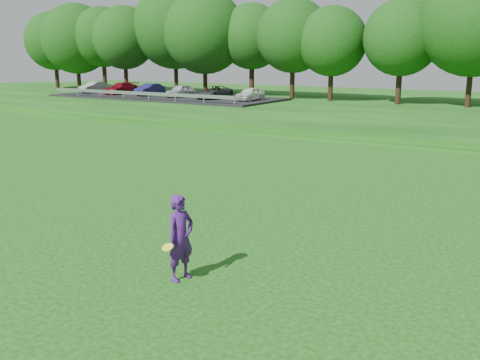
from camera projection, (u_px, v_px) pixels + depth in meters
The scene contains 6 objects.
ground at pixel (65, 238), 14.25m from camera, with size 140.00×140.00×0.00m, color #13400C.
berm at pixel (408, 113), 42.28m from camera, with size 130.00×30.00×0.60m, color #13400C.
walking_path at pixel (342, 140), 30.77m from camera, with size 130.00×1.60×0.04m, color gray.
treeline at pixel (428, 14), 43.81m from camera, with size 104.00×7.00×15.00m, color #193C0D, non-canonical shape.
parking_lot at pixel (165, 94), 53.40m from camera, with size 24.00×9.00×1.38m.
woman at pixel (181, 238), 11.41m from camera, with size 0.56×0.95×1.89m.
Camera 1 is at (11.14, -9.00, 4.74)m, focal length 40.00 mm.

